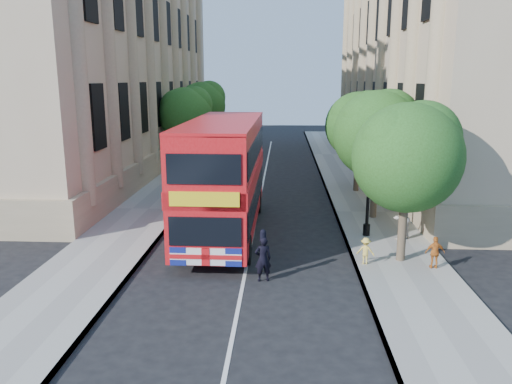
# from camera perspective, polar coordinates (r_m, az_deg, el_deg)

# --- Properties ---
(ground) EXTENTS (120.00, 120.00, 0.00)m
(ground) POSITION_cam_1_polar(r_m,az_deg,el_deg) (16.64, -1.69, -11.39)
(ground) COLOR black
(ground) RESTS_ON ground
(pavement_right) EXTENTS (3.50, 80.00, 0.12)m
(pavement_right) POSITION_cam_1_polar(r_m,az_deg,el_deg) (26.39, 12.71, -2.34)
(pavement_right) COLOR gray
(pavement_right) RESTS_ON ground
(pavement_left) EXTENTS (3.50, 80.00, 0.12)m
(pavement_left) POSITION_cam_1_polar(r_m,az_deg,el_deg) (26.95, -12.17, -1.99)
(pavement_left) COLOR gray
(pavement_left) RESTS_ON ground
(building_right) EXTENTS (12.00, 38.00, 18.00)m
(building_right) POSITION_cam_1_polar(r_m,az_deg,el_deg) (41.12, 21.57, 15.01)
(building_right) COLOR tan
(building_right) RESTS_ON ground
(building_left) EXTENTS (12.00, 38.00, 18.00)m
(building_left) POSITION_cam_1_polar(r_m,az_deg,el_deg) (41.99, -18.65, 15.17)
(building_left) COLOR tan
(building_left) RESTS_ON ground
(tree_right_near) EXTENTS (4.00, 4.00, 6.08)m
(tree_right_near) POSITION_cam_1_polar(r_m,az_deg,el_deg) (18.89, 17.04, 4.43)
(tree_right_near) COLOR #473828
(tree_right_near) RESTS_ON ground
(tree_right_mid) EXTENTS (4.20, 4.20, 6.37)m
(tree_right_mid) POSITION_cam_1_polar(r_m,az_deg,el_deg) (24.69, 13.79, 6.94)
(tree_right_mid) COLOR #473828
(tree_right_mid) RESTS_ON ground
(tree_right_far) EXTENTS (4.00, 4.00, 6.15)m
(tree_right_far) POSITION_cam_1_polar(r_m,az_deg,el_deg) (30.59, 11.74, 7.87)
(tree_right_far) COLOR #473828
(tree_right_far) RESTS_ON ground
(tree_left_far) EXTENTS (4.00, 4.00, 6.30)m
(tree_left_far) POSITION_cam_1_polar(r_m,az_deg,el_deg) (37.93, -8.03, 9.12)
(tree_left_far) COLOR #473828
(tree_left_far) RESTS_ON ground
(tree_left_back) EXTENTS (4.20, 4.20, 6.65)m
(tree_left_back) POSITION_cam_1_polar(r_m,az_deg,el_deg) (45.78, -6.11, 10.12)
(tree_left_back) COLOR #473828
(tree_left_back) RESTS_ON ground
(lamp_post) EXTENTS (0.32, 0.32, 5.16)m
(lamp_post) POSITION_cam_1_polar(r_m,az_deg,el_deg) (21.87, 12.78, 1.14)
(lamp_post) COLOR black
(lamp_post) RESTS_ON pavement_right
(double_decker_bus) EXTENTS (2.96, 10.82, 4.99)m
(double_decker_bus) POSITION_cam_1_polar(r_m,az_deg,el_deg) (22.00, -3.66, 2.15)
(double_decker_bus) COLOR red
(double_decker_bus) RESTS_ON ground
(box_van) EXTENTS (2.33, 5.63, 3.22)m
(box_van) POSITION_cam_1_polar(r_m,az_deg,el_deg) (28.52, -5.42, 2.17)
(box_van) COLOR black
(box_van) RESTS_ON ground
(police_constable) EXTENTS (0.66, 0.51, 1.59)m
(police_constable) POSITION_cam_1_polar(r_m,az_deg,el_deg) (17.22, 0.81, -7.66)
(police_constable) COLOR black
(police_constable) RESTS_ON ground
(woman_pedestrian) EXTENTS (1.15, 1.14, 1.87)m
(woman_pedestrian) POSITION_cam_1_polar(r_m,az_deg,el_deg) (22.06, 16.25, -2.85)
(woman_pedestrian) COLOR silver
(woman_pedestrian) RESTS_ON pavement_right
(child_a) EXTENTS (0.70, 0.29, 1.18)m
(child_a) POSITION_cam_1_polar(r_m,az_deg,el_deg) (19.20, 19.78, -6.52)
(child_a) COLOR #C86923
(child_a) RESTS_ON pavement_right
(child_b) EXTENTS (0.71, 0.51, 1.00)m
(child_b) POSITION_cam_1_polar(r_m,az_deg,el_deg) (18.96, 12.41, -6.58)
(child_b) COLOR #E3C24D
(child_b) RESTS_ON pavement_right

